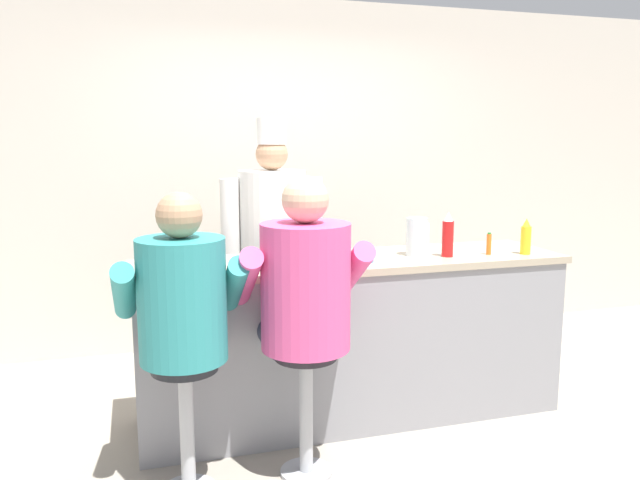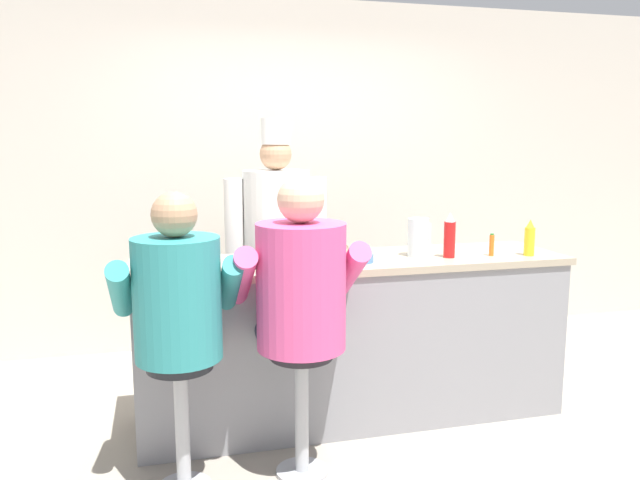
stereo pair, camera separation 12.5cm
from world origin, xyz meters
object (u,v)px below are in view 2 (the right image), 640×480
at_px(mustard_bottle_yellow, 530,239).
at_px(diner_seated_teal, 178,306).
at_px(cereal_bowl, 359,258).
at_px(water_pitcher_clear, 418,237).
at_px(ketchup_bottle_red, 450,237).
at_px(coffee_mug_tan, 335,249).
at_px(hot_sauce_bottle_orange, 492,245).
at_px(cook_in_whites_near, 277,239).
at_px(coffee_mug_blue, 315,254).
at_px(breakfast_plate, 183,266).
at_px(diner_seated_pink, 299,292).

xyz_separation_m(mustard_bottle_yellow, diner_seated_teal, (-2.03, -0.36, -0.17)).
bearing_deg(cereal_bowl, water_pitcher_clear, 11.87).
distance_m(ketchup_bottle_red, coffee_mug_tan, 0.66).
relative_size(hot_sauce_bottle_orange, coffee_mug_tan, 0.98).
height_order(mustard_bottle_yellow, cook_in_whites_near, cook_in_whites_near).
bearing_deg(ketchup_bottle_red, cook_in_whites_near, 136.60).
xyz_separation_m(water_pitcher_clear, coffee_mug_tan, (-0.48, 0.08, -0.06)).
height_order(cereal_bowl, coffee_mug_tan, coffee_mug_tan).
relative_size(hot_sauce_bottle_orange, water_pitcher_clear, 0.59).
bearing_deg(coffee_mug_tan, hot_sauce_bottle_orange, -11.10).
height_order(mustard_bottle_yellow, coffee_mug_blue, mustard_bottle_yellow).
relative_size(diner_seated_teal, cook_in_whites_near, 0.80).
bearing_deg(water_pitcher_clear, coffee_mug_tan, 170.39).
relative_size(breakfast_plate, coffee_mug_blue, 1.90).
xyz_separation_m(breakfast_plate, diner_seated_teal, (-0.05, -0.48, -0.08)).
relative_size(hot_sauce_bottle_orange, diner_seated_teal, 0.09).
height_order(coffee_mug_tan, coffee_mug_blue, coffee_mug_tan).
distance_m(breakfast_plate, coffee_mug_tan, 0.87).
bearing_deg(diner_seated_pink, cereal_bowl, 44.09).
xyz_separation_m(hot_sauce_bottle_orange, cereal_bowl, (-0.81, 0.01, -0.04)).
height_order(water_pitcher_clear, diner_seated_pink, diner_seated_pink).
distance_m(water_pitcher_clear, cereal_bowl, 0.41).
xyz_separation_m(ketchup_bottle_red, coffee_mug_blue, (-0.78, 0.09, -0.08)).
height_order(hot_sauce_bottle_orange, cook_in_whites_near, cook_in_whites_near).
relative_size(mustard_bottle_yellow, cook_in_whites_near, 0.12).
xyz_separation_m(breakfast_plate, cereal_bowl, (0.95, -0.06, 0.01)).
distance_m(ketchup_bottle_red, coffee_mug_blue, 0.78).
distance_m(coffee_mug_blue, cook_in_whites_near, 0.73).
relative_size(ketchup_bottle_red, mustard_bottle_yellow, 1.22).
distance_m(coffee_mug_tan, cook_in_whites_near, 0.69).
xyz_separation_m(ketchup_bottle_red, water_pitcher_clear, (-0.16, 0.08, -0.01)).
xyz_separation_m(cereal_bowl, diner_seated_pink, (-0.43, -0.42, -0.07)).
relative_size(coffee_mug_blue, diner_seated_pink, 0.09).
xyz_separation_m(breakfast_plate, coffee_mug_tan, (0.86, 0.11, 0.03)).
relative_size(water_pitcher_clear, coffee_mug_blue, 1.73).
height_order(hot_sauce_bottle_orange, cereal_bowl, hot_sauce_bottle_orange).
height_order(coffee_mug_tan, diner_seated_teal, diner_seated_teal).
bearing_deg(diner_seated_teal, hot_sauce_bottle_orange, 12.73).
relative_size(ketchup_bottle_red, water_pitcher_clear, 1.17).
relative_size(mustard_bottle_yellow, diner_seated_pink, 0.15).
bearing_deg(coffee_mug_blue, mustard_bottle_yellow, -6.90).
xyz_separation_m(water_pitcher_clear, breakfast_plate, (-1.34, -0.02, -0.10)).
bearing_deg(coffee_mug_tan, diner_seated_pink, -120.42).
xyz_separation_m(water_pitcher_clear, diner_seated_teal, (-1.39, -0.51, -0.18)).
height_order(mustard_bottle_yellow, diner_seated_pink, diner_seated_pink).
xyz_separation_m(breakfast_plate, diner_seated_pink, (0.52, -0.48, -0.06)).
relative_size(water_pitcher_clear, diner_seated_pink, 0.15).
distance_m(water_pitcher_clear, coffee_mug_tan, 0.49).
xyz_separation_m(coffee_mug_blue, diner_seated_teal, (-0.77, -0.51, -0.11)).
bearing_deg(water_pitcher_clear, mustard_bottle_yellow, -12.68).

